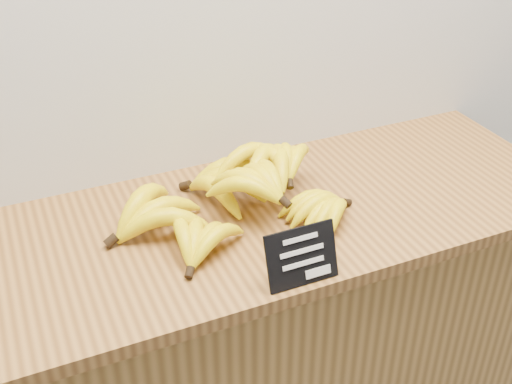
% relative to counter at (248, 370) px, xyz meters
% --- Properties ---
extents(counter, '(1.49, 0.50, 0.90)m').
position_rel_counter_xyz_m(counter, '(0.00, 0.00, 0.00)').
color(counter, olive).
rests_on(counter, ground).
extents(counter_top, '(1.52, 0.54, 0.03)m').
position_rel_counter_xyz_m(counter_top, '(0.00, 0.00, 0.47)').
color(counter_top, olive).
rests_on(counter_top, counter).
extents(chalkboard_sign, '(0.14, 0.04, 0.11)m').
position_rel_counter_xyz_m(chalkboard_sign, '(0.01, -0.23, 0.53)').
color(chalkboard_sign, black).
rests_on(chalkboard_sign, counter_top).
extents(banana_pile, '(0.52, 0.38, 0.12)m').
position_rel_counter_xyz_m(banana_pile, '(-0.02, 0.03, 0.53)').
color(banana_pile, yellow).
rests_on(banana_pile, counter_top).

